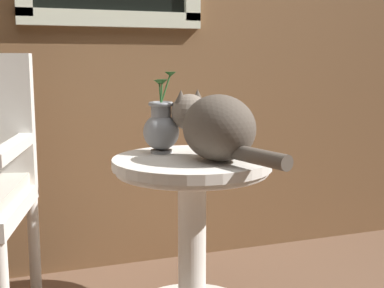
{
  "coord_description": "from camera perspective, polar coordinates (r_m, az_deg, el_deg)",
  "views": [
    {
      "loc": [
        -0.34,
        -1.59,
        0.95
      ],
      "look_at": [
        0.27,
        0.13,
        0.66
      ],
      "focal_mm": 48.4,
      "sensor_mm": 36.0,
      "label": 1
    }
  ],
  "objects": [
    {
      "name": "pewter_vase_with_ivy",
      "position": [
        1.94,
        -3.41,
        1.85
      ],
      "size": [
        0.14,
        0.14,
        0.3
      ],
      "color": "gray",
      "rests_on": "wicker_side_table"
    },
    {
      "name": "wicker_side_table",
      "position": [
        1.9,
        0.0,
        -7.57
      ],
      "size": [
        0.57,
        0.57,
        0.61
      ],
      "color": "silver",
      "rests_on": "ground_plane"
    },
    {
      "name": "cat",
      "position": [
        1.79,
        2.61,
        1.95
      ],
      "size": [
        0.3,
        0.57,
        0.24
      ],
      "color": "brown",
      "rests_on": "wicker_side_table"
    }
  ]
}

